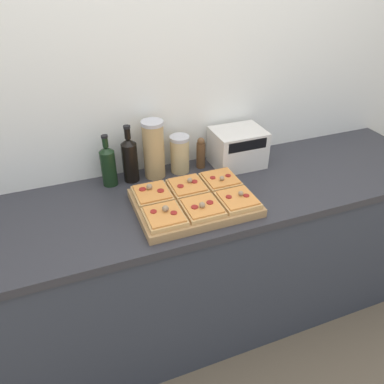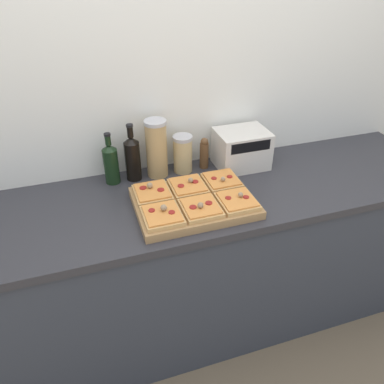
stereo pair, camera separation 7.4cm
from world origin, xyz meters
TOP-DOWN VIEW (x-y plane):
  - ground_plane at (0.00, 0.00)m, footprint 12.00×12.00m
  - wall_back at (0.00, 0.67)m, footprint 6.00×0.06m
  - kitchen_counter at (0.00, 0.32)m, footprint 2.63×0.67m
  - cutting_board at (-0.07, 0.22)m, footprint 0.53×0.38m
  - pizza_slice_back_left at (-0.25, 0.32)m, footprint 0.16×0.17m
  - pizza_slice_back_center at (-0.07, 0.32)m, footprint 0.16×0.17m
  - pizza_slice_back_right at (0.10, 0.32)m, footprint 0.16×0.17m
  - pizza_slice_front_left at (-0.25, 0.13)m, footprint 0.16×0.17m
  - pizza_slice_front_center at (-0.07, 0.13)m, footprint 0.16×0.17m
  - pizza_slice_front_right at (0.10, 0.13)m, footprint 0.16×0.17m
  - olive_oil_bottle at (-0.39, 0.55)m, footprint 0.07×0.07m
  - wine_bottle at (-0.29, 0.55)m, footprint 0.08×0.08m
  - grain_jar_tall at (-0.16, 0.55)m, footprint 0.11×0.11m
  - grain_jar_short at (-0.03, 0.55)m, footprint 0.10×0.10m
  - pepper_mill at (0.09, 0.55)m, footprint 0.05×0.05m
  - toaster_oven at (0.29, 0.51)m, footprint 0.29×0.21m

SIDE VIEW (x-z plane):
  - ground_plane at x=0.00m, z-range 0.00..0.00m
  - kitchen_counter at x=0.00m, z-range 0.00..0.92m
  - cutting_board at x=-0.07m, z-range 0.92..0.95m
  - pizza_slice_front_right at x=0.10m, z-range 0.94..0.99m
  - pizza_slice_back_right at x=0.10m, z-range 0.94..0.99m
  - pizza_slice_back_center at x=-0.07m, z-range 0.94..0.99m
  - pizza_slice_front_center at x=-0.07m, z-range 0.94..1.00m
  - pizza_slice_front_left at x=-0.25m, z-range 0.94..1.00m
  - pizza_slice_back_left at x=-0.25m, z-range 0.94..1.00m
  - pepper_mill at x=0.09m, z-range 0.91..1.08m
  - toaster_oven at x=0.29m, z-range 0.92..1.11m
  - grain_jar_short at x=-0.03m, z-range 0.92..1.11m
  - olive_oil_bottle at x=-0.39m, z-range 0.89..1.16m
  - wine_bottle at x=-0.29m, z-range 0.89..1.18m
  - grain_jar_tall at x=-0.16m, z-range 0.92..1.22m
  - wall_back at x=0.00m, z-range 0.00..2.50m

